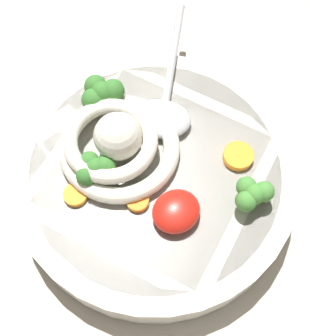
% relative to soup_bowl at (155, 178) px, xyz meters
% --- Properties ---
extents(table_slab, '(1.30, 1.30, 0.04)m').
position_rel_soup_bowl_xyz_m(table_slab, '(0.01, -0.04, -0.04)').
color(table_slab, '#BCB29E').
rests_on(table_slab, ground).
extents(soup_bowl, '(0.27, 0.27, 0.05)m').
position_rel_soup_bowl_xyz_m(soup_bowl, '(0.00, 0.00, 0.00)').
color(soup_bowl, silver).
rests_on(soup_bowl, table_slab).
extents(noodle_pile, '(0.13, 0.12, 0.05)m').
position_rel_soup_bowl_xyz_m(noodle_pile, '(0.01, -0.04, 0.04)').
color(noodle_pile, silver).
rests_on(noodle_pile, soup_bowl).
extents(soup_spoon, '(0.15, 0.14, 0.02)m').
position_rel_soup_bowl_xyz_m(soup_spoon, '(-0.05, -0.04, 0.03)').
color(soup_spoon, '#B7B7BC').
rests_on(soup_spoon, soup_bowl).
extents(chili_sauce_dollop, '(0.04, 0.04, 0.02)m').
position_rel_soup_bowl_xyz_m(chili_sauce_dollop, '(0.02, 0.05, 0.03)').
color(chili_sauce_dollop, red).
rests_on(chili_sauce_dollop, soup_bowl).
extents(broccoli_floret_far, '(0.04, 0.03, 0.03)m').
position_rel_soup_bowl_xyz_m(broccoli_floret_far, '(0.05, -0.03, 0.04)').
color(broccoli_floret_far, '#7A9E60').
rests_on(broccoli_floret_far, soup_bowl).
extents(broccoli_floret_left, '(0.04, 0.04, 0.03)m').
position_rel_soup_bowl_xyz_m(broccoli_floret_left, '(-0.00, -0.09, 0.04)').
color(broccoli_floret_left, '#7A9E60').
rests_on(broccoli_floret_left, soup_bowl).
extents(broccoli_floret_right, '(0.04, 0.03, 0.03)m').
position_rel_soup_bowl_xyz_m(broccoli_floret_right, '(-0.05, 0.08, 0.04)').
color(broccoli_floret_right, '#7A9E60').
rests_on(broccoli_floret_right, soup_bowl).
extents(carrot_slice_extra_a, '(0.02, 0.02, 0.01)m').
position_rel_soup_bowl_xyz_m(carrot_slice_extra_a, '(0.03, 0.02, 0.03)').
color(carrot_slice_extra_a, orange).
rests_on(carrot_slice_extra_a, soup_bowl).
extents(carrot_slice_near_spoon, '(0.03, 0.03, 0.01)m').
position_rel_soup_bowl_xyz_m(carrot_slice_near_spoon, '(-0.07, 0.04, 0.03)').
color(carrot_slice_near_spoon, orange).
rests_on(carrot_slice_near_spoon, soup_bowl).
extents(carrot_slice_front, '(0.02, 0.02, 0.01)m').
position_rel_soup_bowl_xyz_m(carrot_slice_front, '(0.07, -0.02, 0.03)').
color(carrot_slice_front, orange).
rests_on(carrot_slice_front, soup_bowl).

